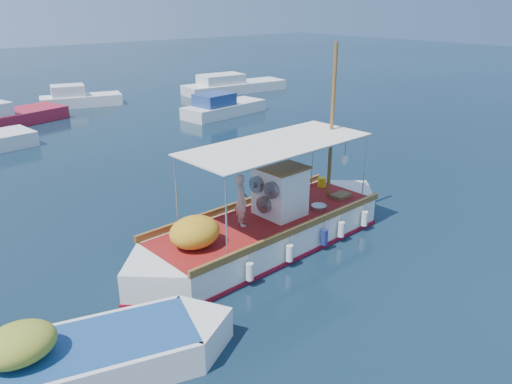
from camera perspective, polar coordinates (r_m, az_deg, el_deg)
ground at (r=16.60m, az=1.63°, el=-5.61°), size 160.00×160.00×0.00m
fishing_caique at (r=16.04m, az=1.22°, el=-4.36°), size 10.54×3.25×6.43m
dinghy at (r=11.65m, az=-20.65°, el=-18.03°), size 6.89×3.39×1.75m
bg_boat_ne at (r=34.74m, az=-3.88°, el=9.51°), size 6.31×2.97×1.80m
bg_boat_e at (r=43.84m, az=-2.75°, el=11.96°), size 9.35×3.52×1.80m
bg_boat_far_n at (r=40.13m, az=-19.61°, el=9.93°), size 6.09×3.51×1.80m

